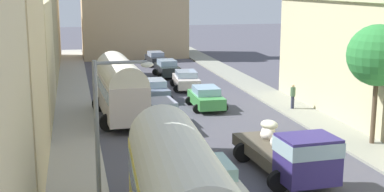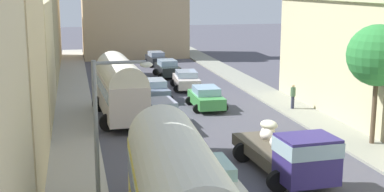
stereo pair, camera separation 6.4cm
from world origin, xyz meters
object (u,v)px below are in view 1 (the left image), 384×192
at_px(parked_bus_1, 120,86).
at_px(car_7, 155,90).
at_px(car_2, 167,68).
at_px(car_0, 206,97).
at_px(cargo_truck_0, 291,152).
at_px(car_6, 161,112).
at_px(car_1, 186,80).
at_px(car_5, 212,180).
at_px(car_3, 156,59).
at_px(streetlamp_near, 106,125).
at_px(pedestrian_1, 293,96).

relative_size(parked_bus_1, car_7, 2.08).
xyz_separation_m(car_2, car_7, (-2.63, -9.82, -0.03)).
bearing_deg(car_0, cargo_truck_0, -89.26).
bearing_deg(car_6, car_1, 70.17).
distance_m(car_5, car_6, 11.82).
xyz_separation_m(parked_bus_1, car_3, (5.70, 22.25, -1.37)).
height_order(car_0, car_2, car_2).
xyz_separation_m(cargo_truck_0, car_5, (-3.84, -1.32, -0.43)).
xyz_separation_m(car_0, car_3, (-0.25, 20.46, -0.01)).
distance_m(parked_bus_1, car_0, 6.35).
bearing_deg(car_5, car_2, 83.37).
relative_size(car_0, car_6, 0.93).
distance_m(car_5, streetlamp_near, 5.08).
xyz_separation_m(car_1, car_7, (-3.11, -3.69, 0.01)).
height_order(car_3, car_5, car_5).
distance_m(cargo_truck_0, car_2, 27.25).
bearing_deg(car_0, parked_bus_1, -163.31).
xyz_separation_m(parked_bus_1, car_6, (2.26, -1.70, -1.37)).
distance_m(car_7, pedestrian_1, 10.00).
height_order(cargo_truck_0, car_5, cargo_truck_0).
distance_m(car_1, car_3, 13.34).
xyz_separation_m(car_6, pedestrian_1, (9.20, 1.63, 0.26)).
xyz_separation_m(car_0, pedestrian_1, (5.51, -1.85, 0.25)).
xyz_separation_m(car_0, car_1, (0.14, 7.12, -0.00)).
bearing_deg(car_3, car_0, -89.31).
relative_size(cargo_truck_0, car_6, 1.52).
height_order(car_5, pedestrian_1, pedestrian_1).
height_order(car_7, pedestrian_1, pedestrian_1).
xyz_separation_m(car_1, car_2, (-0.48, 6.13, 0.04)).
bearing_deg(car_5, streetlamp_near, -163.00).
distance_m(car_0, car_6, 5.07).
xyz_separation_m(cargo_truck_0, pedestrian_1, (5.33, 12.13, -0.19)).
bearing_deg(car_3, cargo_truck_0, -89.29).
distance_m(cargo_truck_0, car_5, 4.09).
relative_size(car_0, car_2, 1.02).
distance_m(cargo_truck_0, car_6, 11.19).
distance_m(car_0, streetlamp_near, 18.48).
height_order(car_5, car_7, car_7).
distance_m(car_2, car_5, 28.76).
relative_size(cargo_truck_0, car_7, 1.70).
distance_m(car_1, streetlamp_near, 25.11).
height_order(car_1, streetlamp_near, streetlamp_near).
bearing_deg(parked_bus_1, streetlamp_near, -96.92).
bearing_deg(car_0, car_7, 130.83).
height_order(cargo_truck_0, streetlamp_near, streetlamp_near).
bearing_deg(parked_bus_1, car_0, 16.69).
relative_size(parked_bus_1, streetlamp_near, 1.43).
bearing_deg(car_7, pedestrian_1, -31.95).
relative_size(car_2, car_6, 0.91).
xyz_separation_m(parked_bus_1, cargo_truck_0, (6.12, -12.20, -0.92)).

